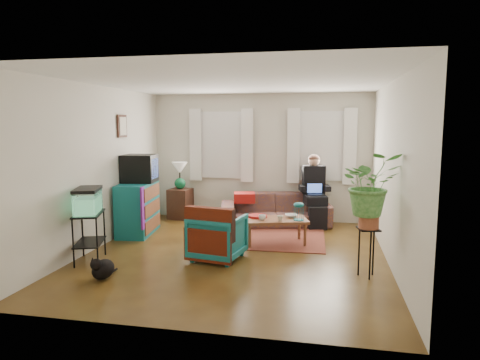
% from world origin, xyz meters
% --- Properties ---
extents(floor, '(4.50, 5.00, 0.01)m').
position_xyz_m(floor, '(0.00, 0.00, 0.00)').
color(floor, '#4F2B14').
rests_on(floor, ground).
extents(ceiling, '(4.50, 5.00, 0.01)m').
position_xyz_m(ceiling, '(0.00, 0.00, 2.60)').
color(ceiling, white).
rests_on(ceiling, wall_back).
extents(wall_back, '(4.50, 0.01, 2.60)m').
position_xyz_m(wall_back, '(0.00, 2.50, 1.30)').
color(wall_back, silver).
rests_on(wall_back, floor).
extents(wall_front, '(4.50, 0.01, 2.60)m').
position_xyz_m(wall_front, '(0.00, -2.50, 1.30)').
color(wall_front, silver).
rests_on(wall_front, floor).
extents(wall_left, '(0.01, 5.00, 2.60)m').
position_xyz_m(wall_left, '(-2.25, 0.00, 1.30)').
color(wall_left, silver).
rests_on(wall_left, floor).
extents(wall_right, '(0.01, 5.00, 2.60)m').
position_xyz_m(wall_right, '(2.25, 0.00, 1.30)').
color(wall_right, silver).
rests_on(wall_right, floor).
extents(window_left, '(1.08, 0.04, 1.38)m').
position_xyz_m(window_left, '(-0.80, 2.48, 1.55)').
color(window_left, white).
rests_on(window_left, wall_back).
extents(window_right, '(1.08, 0.04, 1.38)m').
position_xyz_m(window_right, '(1.25, 2.48, 1.55)').
color(window_right, white).
rests_on(window_right, wall_back).
extents(curtains_left, '(1.36, 0.06, 1.50)m').
position_xyz_m(curtains_left, '(-0.80, 2.40, 1.55)').
color(curtains_left, white).
rests_on(curtains_left, wall_back).
extents(curtains_right, '(1.36, 0.06, 1.50)m').
position_xyz_m(curtains_right, '(1.25, 2.40, 1.55)').
color(curtains_right, white).
rests_on(curtains_right, wall_back).
extents(picture_frame, '(0.04, 0.32, 0.40)m').
position_xyz_m(picture_frame, '(-2.21, 0.85, 1.95)').
color(picture_frame, '#3D2616').
rests_on(picture_frame, wall_left).
extents(area_rug, '(2.04, 1.66, 0.01)m').
position_xyz_m(area_rug, '(0.35, 1.02, 0.01)').
color(area_rug, maroon).
rests_on(area_rug, floor).
extents(sofa, '(2.26, 1.27, 0.83)m').
position_xyz_m(sofa, '(0.38, 2.05, 0.42)').
color(sofa, brown).
rests_on(sofa, floor).
extents(seated_person, '(0.66, 0.75, 1.27)m').
position_xyz_m(seated_person, '(1.13, 2.21, 0.63)').
color(seated_person, black).
rests_on(seated_person, sofa).
extents(side_table, '(0.48, 0.48, 0.63)m').
position_xyz_m(side_table, '(-1.65, 2.24, 0.32)').
color(side_table, '#412518').
rests_on(side_table, floor).
extents(table_lamp, '(0.36, 0.36, 0.58)m').
position_xyz_m(table_lamp, '(-1.65, 2.24, 0.90)').
color(table_lamp, white).
rests_on(table_lamp, side_table).
extents(dresser, '(0.64, 1.09, 0.94)m').
position_xyz_m(dresser, '(-1.99, 0.89, 0.47)').
color(dresser, '#125671').
rests_on(dresser, floor).
extents(crt_tv, '(0.63, 0.58, 0.50)m').
position_xyz_m(crt_tv, '(-1.98, 0.99, 1.19)').
color(crt_tv, black).
rests_on(crt_tv, dresser).
extents(aquarium_stand, '(0.54, 0.72, 0.72)m').
position_xyz_m(aquarium_stand, '(-2.00, -0.74, 0.36)').
color(aquarium_stand, black).
rests_on(aquarium_stand, floor).
extents(aquarium, '(0.49, 0.66, 0.38)m').
position_xyz_m(aquarium, '(-2.00, -0.74, 0.90)').
color(aquarium, '#7FD899').
rests_on(aquarium, aquarium_stand).
extents(black_cat, '(0.27, 0.39, 0.33)m').
position_xyz_m(black_cat, '(-1.44, -1.38, 0.16)').
color(black_cat, black).
rests_on(black_cat, floor).
extents(armchair, '(0.82, 0.79, 0.73)m').
position_xyz_m(armchair, '(-0.21, -0.26, 0.37)').
color(armchair, '#125C6C').
rests_on(armchair, floor).
extents(serape_throw, '(0.75, 0.30, 0.60)m').
position_xyz_m(serape_throw, '(-0.26, -0.54, 0.52)').
color(serape_throw, '#9E0A0A').
rests_on(serape_throw, armchair).
extents(coffee_table, '(1.15, 0.83, 0.43)m').
position_xyz_m(coffee_table, '(0.54, 0.69, 0.21)').
color(coffee_table, brown).
rests_on(coffee_table, floor).
extents(cup_a, '(0.14, 0.14, 0.09)m').
position_xyz_m(cup_a, '(0.34, 0.54, 0.47)').
color(cup_a, white).
rests_on(cup_a, coffee_table).
extents(cup_b, '(0.12, 0.12, 0.09)m').
position_xyz_m(cup_b, '(0.63, 0.54, 0.47)').
color(cup_b, beige).
rests_on(cup_b, coffee_table).
extents(bowl, '(0.25, 0.25, 0.05)m').
position_xyz_m(bowl, '(0.79, 0.86, 0.45)').
color(bowl, white).
rests_on(bowl, coffee_table).
extents(snack_tray, '(0.39, 0.39, 0.04)m').
position_xyz_m(snack_tray, '(0.23, 0.75, 0.45)').
color(snack_tray, '#B21414').
rests_on(snack_tray, coffee_table).
extents(birdcage, '(0.21, 0.21, 0.30)m').
position_xyz_m(birdcage, '(0.93, 0.65, 0.58)').
color(birdcage, '#115B6B').
rests_on(birdcage, coffee_table).
extents(plant_stand, '(0.33, 0.33, 0.65)m').
position_xyz_m(plant_stand, '(1.90, -0.62, 0.33)').
color(plant_stand, black).
rests_on(plant_stand, floor).
extents(potted_plant, '(0.87, 0.79, 0.82)m').
position_xyz_m(potted_plant, '(1.90, -0.62, 1.10)').
color(potted_plant, '#599947').
rests_on(potted_plant, plant_stand).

